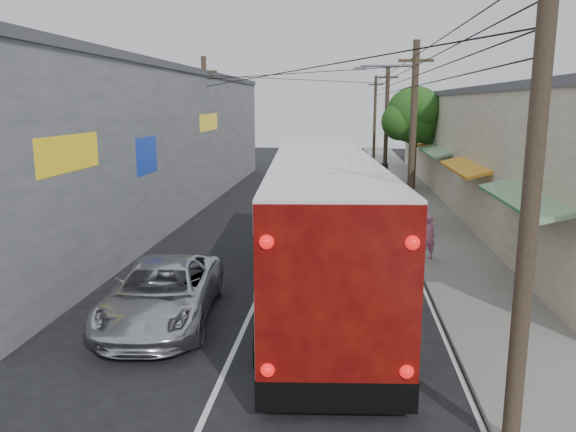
# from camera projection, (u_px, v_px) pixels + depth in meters

# --- Properties ---
(ground) EXTENTS (120.00, 120.00, 0.00)m
(ground) POSITION_uv_depth(u_px,v_px,m) (223.00, 375.00, 11.63)
(ground) COLOR black
(ground) RESTS_ON ground
(sidewalk) EXTENTS (3.00, 80.00, 0.12)m
(sidewalk) POSITION_uv_depth(u_px,v_px,m) (418.00, 206.00, 30.49)
(sidewalk) COLOR slate
(sidewalk) RESTS_ON ground
(building_right) EXTENTS (7.09, 40.00, 6.25)m
(building_right) POSITION_uv_depth(u_px,v_px,m) (498.00, 146.00, 31.39)
(building_right) COLOR beige
(building_right) RESTS_ON ground
(building_left) EXTENTS (7.20, 36.00, 7.25)m
(building_left) POSITION_uv_depth(u_px,v_px,m) (135.00, 140.00, 29.28)
(building_left) COLOR gray
(building_left) RESTS_ON ground
(utility_poles) EXTENTS (11.80, 45.28, 8.00)m
(utility_poles) POSITION_uv_depth(u_px,v_px,m) (358.00, 129.00, 30.33)
(utility_poles) COLOR #473828
(utility_poles) RESTS_ON ground
(street_tree) EXTENTS (4.40, 4.00, 6.60)m
(street_tree) POSITION_uv_depth(u_px,v_px,m) (416.00, 117.00, 35.40)
(street_tree) COLOR #3F2B19
(street_tree) RESTS_ON ground
(coach_bus) EXTENTS (4.00, 14.00, 3.98)m
(coach_bus) POSITION_uv_depth(u_px,v_px,m) (323.00, 225.00, 16.31)
(coach_bus) COLOR white
(coach_bus) RESTS_ON ground
(jeepney) EXTENTS (3.01, 5.71, 1.53)m
(jeepney) POSITION_uv_depth(u_px,v_px,m) (162.00, 293.00, 14.38)
(jeepney) COLOR silver
(jeepney) RESTS_ON ground
(parked_suv) EXTENTS (2.84, 6.08, 1.72)m
(parked_suv) POSITION_uv_depth(u_px,v_px,m) (390.00, 204.00, 26.36)
(parked_suv) COLOR #9F9FA7
(parked_suv) RESTS_ON ground
(parked_car_mid) EXTENTS (1.94, 4.51, 1.52)m
(parked_car_mid) POSITION_uv_depth(u_px,v_px,m) (378.00, 179.00, 36.05)
(parked_car_mid) COLOR #242428
(parked_car_mid) RESTS_ON ground
(parked_car_far) EXTENTS (1.97, 4.67, 1.50)m
(parked_car_far) POSITION_uv_depth(u_px,v_px,m) (376.00, 175.00, 38.05)
(parked_car_far) COLOR black
(parked_car_far) RESTS_ON ground
(pedestrian_near) EXTENTS (0.65, 0.50, 1.60)m
(pedestrian_near) POSITION_uv_depth(u_px,v_px,m) (427.00, 237.00, 19.76)
(pedestrian_near) COLOR #BE6588
(pedestrian_near) RESTS_ON sidewalk
(pedestrian_far) EXTENTS (0.71, 0.57, 1.40)m
(pedestrian_far) POSITION_uv_depth(u_px,v_px,m) (412.00, 204.00, 26.62)
(pedestrian_far) COLOR #90AED2
(pedestrian_far) RESTS_ON sidewalk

